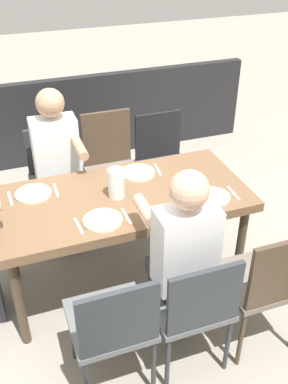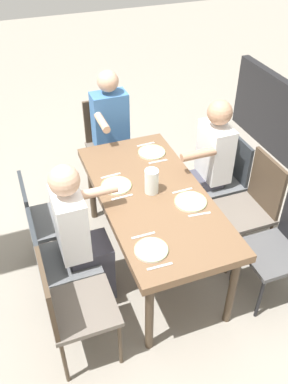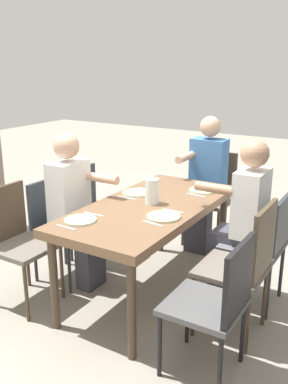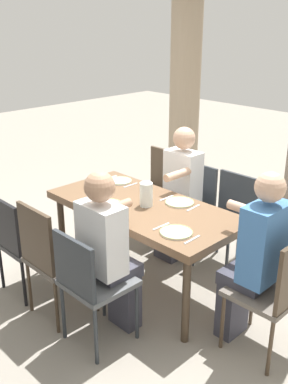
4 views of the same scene
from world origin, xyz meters
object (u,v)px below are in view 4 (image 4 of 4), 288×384
(chair_mid_north, at_px, (191,201))
(diner_man_white, at_px, (255,256))
(chair_east_south, at_px, (90,280))
(dining_table, at_px, (143,212))
(plate_1, at_px, (107,204))
(chair_west_south, at_px, (20,239))
(diner_woman_green, at_px, (178,189))
(chair_east_north, at_px, (229,214))
(plate_0, at_px, (120,181))
(water_pitcher, at_px, (146,196))
(plate_3, at_px, (176,232))
(plate_2, at_px, (180,202))
(diner_guest_third, at_px, (109,250))
(chair_west_north, at_px, (158,187))
(stone_column_near, at_px, (185,80))
(chair_head_east, at_px, (276,288))

(chair_mid_north, bearing_deg, diner_man_white, -33.36)
(chair_mid_north, distance_m, chair_east_south, 1.70)
(dining_table, bearing_deg, plate_1, -130.54)
(chair_west_south, xyz_separation_m, diner_man_white, (1.71, 0.82, 0.20))
(chair_mid_north, relative_size, diner_woman_green, 0.67)
(chair_east_north, relative_size, diner_woman_green, 0.68)
(plate_0, height_order, water_pitcher, water_pitcher)
(plate_0, relative_size, water_pitcher, 1.14)
(chair_east_north, height_order, diner_man_white, diner_man_white)
(plate_3, bearing_deg, plate_0, 158.52)
(water_pitcher, bearing_deg, chair_west_south, -128.57)
(chair_west_south, relative_size, water_pitcher, 4.40)
(plate_2, bearing_deg, dining_table, -128.93)
(chair_east_north, relative_size, plate_2, 3.58)
(chair_west_south, bearing_deg, diner_woman_green, 71.88)
(chair_mid_north, distance_m, water_pitcher, 0.91)
(diner_guest_third, relative_size, plate_0, 5.65)
(diner_man_white, bearing_deg, chair_east_south, -133.35)
(dining_table, distance_m, plate_3, 0.59)
(chair_east_north, relative_size, water_pitcher, 4.38)
(dining_table, distance_m, water_pitcher, 0.16)
(chair_west_north, height_order, chair_east_south, chair_west_north)
(chair_east_north, height_order, stone_column_near, stone_column_near)
(chair_head_east, bearing_deg, plate_1, -171.11)
(chair_east_north, height_order, plate_1, chair_east_north)
(chair_east_north, distance_m, plate_2, 0.64)
(dining_table, relative_size, diner_guest_third, 1.30)
(chair_mid_north, xyz_separation_m, chair_head_east, (1.42, -0.82, 0.03))
(plate_1, distance_m, plate_3, 0.75)
(chair_west_north, relative_size, chair_east_north, 1.05)
(chair_east_north, distance_m, plate_0, 1.07)
(chair_east_north, xyz_separation_m, plate_1, (-0.50, -1.05, 0.25))
(chair_mid_north, relative_size, plate_1, 3.50)
(plate_0, bearing_deg, plate_2, 0.50)
(plate_3, bearing_deg, stone_column_near, 129.91)
(chair_east_north, relative_size, diner_guest_third, 0.68)
(dining_table, distance_m, chair_mid_north, 0.85)
(chair_east_north, distance_m, chair_east_south, 1.64)
(water_pitcher, bearing_deg, plate_1, -134.58)
(chair_mid_north, bearing_deg, plate_3, -55.36)
(plate_0, relative_size, plate_1, 0.93)
(chair_mid_north, xyz_separation_m, diner_guest_third, (0.46, -1.45, 0.19))
(diner_man_white, distance_m, plate_1, 1.30)
(chair_head_east, bearing_deg, plate_2, 167.47)
(plate_2, bearing_deg, chair_head_east, -12.53)
(dining_table, distance_m, diner_guest_third, 0.71)
(stone_column_near, height_order, water_pitcher, stone_column_near)
(chair_east_north, height_order, plate_2, chair_east_north)
(chair_mid_north, xyz_separation_m, stone_column_near, (-1.36, 1.45, 0.93))
(chair_west_north, bearing_deg, plate_0, -83.58)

